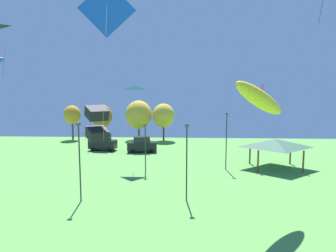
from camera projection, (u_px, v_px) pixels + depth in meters
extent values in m
ellipsoid|color=yellow|center=(260.00, 99.00, 21.97)|extent=(5.14, 4.44, 3.38)
cube|color=purple|center=(260.00, 94.00, 21.93)|extent=(0.63, 0.56, 1.45)
pyramid|color=black|center=(13.00, 36.00, 31.16)|extent=(2.97, 3.46, 0.24)
cylinder|color=#E54C93|center=(4.00, 62.00, 31.16)|extent=(0.44, 0.21, 2.90)
pyramid|color=blue|center=(133.00, 93.00, 35.69)|extent=(2.28, 1.58, 0.42)
cylinder|color=orange|center=(134.00, 111.00, 36.71)|extent=(0.06, 0.36, 2.24)
cube|color=black|center=(97.00, 113.00, 19.04)|extent=(1.77, 1.81, 0.99)
cube|color=black|center=(97.00, 134.00, 19.19)|extent=(1.77, 1.81, 0.99)
cylinder|color=orange|center=(85.00, 124.00, 18.57)|extent=(0.02, 0.02, 2.00)
cylinder|color=orange|center=(103.00, 124.00, 18.52)|extent=(0.02, 0.02, 2.00)
cylinder|color=orange|center=(91.00, 122.00, 19.71)|extent=(0.02, 0.02, 2.00)
cylinder|color=orange|center=(108.00, 122.00, 19.66)|extent=(0.02, 0.02, 2.00)
cube|color=blue|center=(107.00, 9.00, 16.41)|extent=(3.17, 0.56, 3.17)
cylinder|color=white|center=(107.00, 9.00, 16.39)|extent=(0.02, 0.70, 2.84)
cylinder|color=blue|center=(321.00, 10.00, 21.95)|extent=(0.24, 0.27, 1.88)
cube|color=black|center=(103.00, 144.00, 47.57)|extent=(4.44, 2.23, 1.36)
cube|color=#1E232D|center=(103.00, 137.00, 47.44)|extent=(2.52, 1.87, 0.95)
cylinder|color=black|center=(109.00, 150.00, 46.58)|extent=(0.66, 0.29, 0.64)
cylinder|color=black|center=(113.00, 148.00, 48.29)|extent=(0.66, 0.29, 0.64)
cylinder|color=black|center=(93.00, 149.00, 47.02)|extent=(0.66, 0.29, 0.64)
cylinder|color=black|center=(97.00, 147.00, 48.72)|extent=(0.66, 0.29, 0.64)
cube|color=black|center=(142.00, 146.00, 46.30)|extent=(4.67, 2.32, 1.25)
cube|color=#1E232D|center=(142.00, 139.00, 46.18)|extent=(2.64, 1.95, 0.87)
cylinder|color=black|center=(151.00, 151.00, 45.55)|extent=(0.66, 0.29, 0.64)
cylinder|color=black|center=(151.00, 149.00, 47.37)|extent=(0.66, 0.29, 0.64)
cylinder|color=black|center=(133.00, 151.00, 45.38)|extent=(0.66, 0.29, 0.64)
cylinder|color=black|center=(133.00, 149.00, 47.19)|extent=(0.66, 0.29, 0.64)
cylinder|color=brown|center=(258.00, 161.00, 34.82)|extent=(0.20, 0.20, 2.60)
cylinder|color=brown|center=(303.00, 162.00, 34.57)|extent=(0.20, 0.20, 2.60)
cylinder|color=brown|center=(250.00, 154.00, 39.02)|extent=(0.20, 0.20, 2.60)
cylinder|color=brown|center=(290.00, 154.00, 38.77)|extent=(0.20, 0.20, 2.60)
pyramid|color=#3D604C|center=(276.00, 143.00, 36.59)|extent=(6.70, 5.48, 1.00)
cylinder|color=#2D2D33|center=(80.00, 164.00, 25.33)|extent=(0.12, 0.12, 6.56)
cube|color=#4C4C51|center=(78.00, 124.00, 24.93)|extent=(0.36, 0.20, 0.24)
cylinder|color=#2D2D33|center=(187.00, 164.00, 25.52)|extent=(0.12, 0.12, 6.44)
cube|color=#4C4C51|center=(187.00, 125.00, 25.13)|extent=(0.36, 0.20, 0.24)
cylinder|color=#2D2D33|center=(226.00, 142.00, 35.79)|extent=(0.12, 0.12, 6.65)
cube|color=#4C4C51|center=(227.00, 114.00, 35.39)|extent=(0.36, 0.20, 0.24)
cylinder|color=#2D2D33|center=(145.00, 149.00, 34.81)|extent=(0.12, 0.12, 5.41)
cube|color=#4C4C51|center=(145.00, 125.00, 34.48)|extent=(0.36, 0.20, 0.24)
cylinder|color=brown|center=(73.00, 130.00, 58.41)|extent=(0.36, 0.36, 3.64)
ellipsoid|color=gold|center=(72.00, 115.00, 58.06)|extent=(3.26, 3.26, 3.59)
cylinder|color=brown|center=(102.00, 132.00, 57.92)|extent=(0.36, 0.36, 3.11)
ellipsoid|color=olive|center=(102.00, 116.00, 57.56)|extent=(4.04, 4.04, 4.45)
cylinder|color=brown|center=(139.00, 132.00, 58.24)|extent=(0.36, 0.36, 2.97)
ellipsoid|color=gold|center=(139.00, 115.00, 57.85)|extent=(5.01, 5.01, 5.51)
cylinder|color=brown|center=(164.00, 132.00, 57.20)|extent=(0.36, 0.36, 3.24)
ellipsoid|color=gold|center=(164.00, 116.00, 56.83)|extent=(4.13, 4.13, 4.55)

